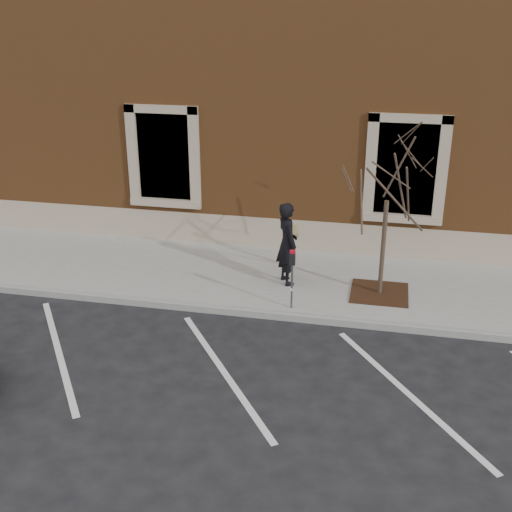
# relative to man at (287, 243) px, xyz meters

# --- Properties ---
(ground) EXTENTS (120.00, 120.00, 0.00)m
(ground) POSITION_rel_man_xyz_m (-0.52, -1.48, -1.09)
(ground) COLOR #28282B
(ground) RESTS_ON ground
(sidewalk_near) EXTENTS (40.00, 3.50, 0.15)m
(sidewalk_near) POSITION_rel_man_xyz_m (-0.52, 0.27, -1.02)
(sidewalk_near) COLOR #B8B4AC
(sidewalk_near) RESTS_ON ground
(curb_near) EXTENTS (40.00, 0.12, 0.15)m
(curb_near) POSITION_rel_man_xyz_m (-0.52, -1.53, -1.02)
(curb_near) COLOR #9E9E99
(curb_near) RESTS_ON ground
(parking_stripes) EXTENTS (28.00, 4.40, 0.01)m
(parking_stripes) POSITION_rel_man_xyz_m (-0.52, -3.68, -1.09)
(parking_stripes) COLOR silver
(parking_stripes) RESTS_ON ground
(building_civic) EXTENTS (40.00, 8.62, 8.00)m
(building_civic) POSITION_rel_man_xyz_m (-0.52, 6.27, 2.90)
(building_civic) COLOR brown
(building_civic) RESTS_ON ground
(man) EXTENTS (0.74, 0.82, 1.89)m
(man) POSITION_rel_man_xyz_m (0.00, 0.00, 0.00)
(man) COLOR black
(man) RESTS_ON sidewalk_near
(parking_meter) EXTENTS (0.12, 0.09, 1.30)m
(parking_meter) POSITION_rel_man_xyz_m (0.31, -1.25, -0.04)
(parking_meter) COLOR #595B60
(parking_meter) RESTS_ON sidewalk_near
(tree_grate) EXTENTS (1.24, 1.24, 0.03)m
(tree_grate) POSITION_rel_man_xyz_m (2.09, -0.16, -0.93)
(tree_grate) COLOR #381E12
(tree_grate) RESTS_ON sidewalk_near
(sapling) EXTENTS (2.31, 2.31, 3.86)m
(sapling) POSITION_rel_man_xyz_m (2.09, -0.16, 1.75)
(sapling) COLOR #4C3D2E
(sapling) RESTS_ON sidewalk_near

